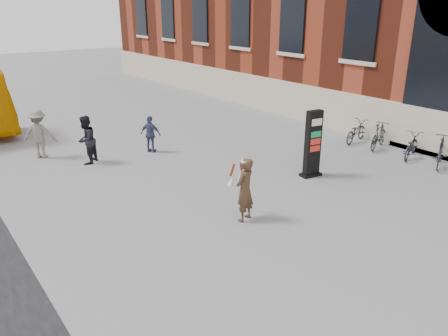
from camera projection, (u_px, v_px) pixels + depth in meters
ground at (244, 227)px, 11.46m from camera, size 100.00×100.00×0.00m
info_pylon at (313, 144)px, 14.51m from camera, size 0.78×0.47×2.27m
woman at (244, 189)px, 11.55m from camera, size 0.80×0.77×1.77m
pedestrian_a at (86, 140)px, 15.78m from camera, size 1.09×1.07×1.78m
pedestrian_b at (39, 134)px, 16.38m from camera, size 1.38×1.26×1.86m
pedestrian_c at (151, 134)px, 17.05m from camera, size 0.78×0.90×1.45m
bike_3 at (441, 151)px, 15.64m from camera, size 1.92×1.25×1.12m
bike_4 at (411, 146)px, 16.53m from camera, size 1.86×1.15×0.92m
bike_5 at (379, 136)px, 17.57m from camera, size 1.83×1.01×1.06m
bike_6 at (356, 131)px, 18.42m from camera, size 1.83×0.99×0.91m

